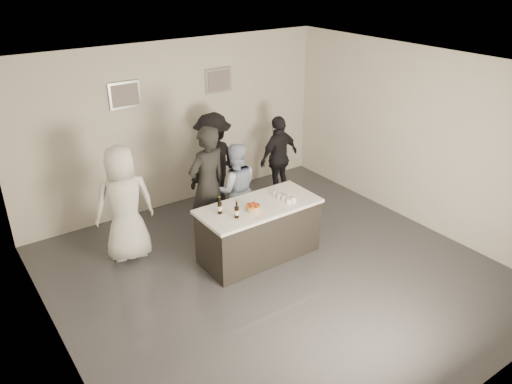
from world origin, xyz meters
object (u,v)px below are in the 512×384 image
Objects in this scene: cake at (253,208)px; person_guest_back at (214,162)px; beer_bottle_b at (237,209)px; beer_bottle_a at (220,205)px; person_guest_right at (279,157)px; bar_counter at (259,231)px; person_main_blue at (235,189)px; person_guest_left at (124,204)px; person_main_black at (208,185)px.

cake is 2.01m from person_guest_back.
cake is 0.82× the size of beer_bottle_b.
person_guest_back is at bearing 61.88° from beer_bottle_a.
person_guest_right is 0.90× the size of person_guest_back.
person_guest_right is at bearing 44.52° from bar_counter.
beer_bottle_a is at bearing 156.00° from cake.
person_guest_back is (0.19, 1.00, 0.11)m from person_main_blue.
beer_bottle_b is 1.75m from person_guest_left.
bar_counter is at bearing 29.10° from cake.
person_main_black reaches higher than person_guest_left.
person_guest_back is (0.94, 1.75, -0.13)m from beer_bottle_a.
person_main_blue is (0.49, -0.04, -0.18)m from person_main_black.
person_main_black is at bearing 71.93° from beer_bottle_a.
person_guest_right is (1.43, 0.69, 0.01)m from person_main_blue.
cake is 0.12× the size of person_guest_left.
beer_bottle_a is 0.28m from beer_bottle_b.
person_main_blue is at bearing 44.95° from beer_bottle_a.
person_guest_left is at bearing 9.57° from person_main_blue.
person_main_black reaches higher than beer_bottle_b.
person_main_black is at bearing 82.96° from beer_bottle_b.
person_guest_back reaches higher than bar_counter.
person_guest_right reaches higher than beer_bottle_b.
cake is (-0.17, -0.10, 0.49)m from bar_counter.
person_main_black is at bearing 9.08° from person_guest_right.
person_main_blue is (0.62, 1.00, -0.23)m from beer_bottle_b.
cake is at bearing 91.96° from person_main_blue.
cake is 0.82× the size of beer_bottle_a.
person_guest_back is (1.96, 0.69, -0.01)m from person_guest_left.
beer_bottle_b is 0.13× the size of person_main_black.
person_guest_back reaches higher than person_guest_right.
beer_bottle_a and beer_bottle_b have the same top height.
beer_bottle_b is at bearing -171.03° from cake.
person_main_black is 1.09× the size of person_guest_back.
cake is 0.13× the size of person_main_blue.
cake is at bearing 53.99° from person_guest_back.
person_main_black is 0.53m from person_main_blue.
bar_counter is at bearing 34.99° from person_guest_right.
person_main_blue reaches higher than cake.
beer_bottle_a reaches higher than cake.
person_guest_right reaches higher than person_main_blue.
person_main_blue is (0.75, 0.75, -0.23)m from beer_bottle_a.
beer_bottle_b is 0.14× the size of person_guest_left.
beer_bottle_a is at bearing 170.55° from bar_counter.
person_guest_right is at bearing -134.78° from person_main_blue.
person_main_black is at bearing 178.49° from person_guest_left.
bar_counter is 1.03× the size of person_guest_back.
person_guest_left is 3.23m from person_guest_right.
person_guest_left reaches higher than cake.
bar_counter is 0.93m from person_main_blue.
person_main_black is (0.26, 0.79, -0.05)m from beer_bottle_a.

